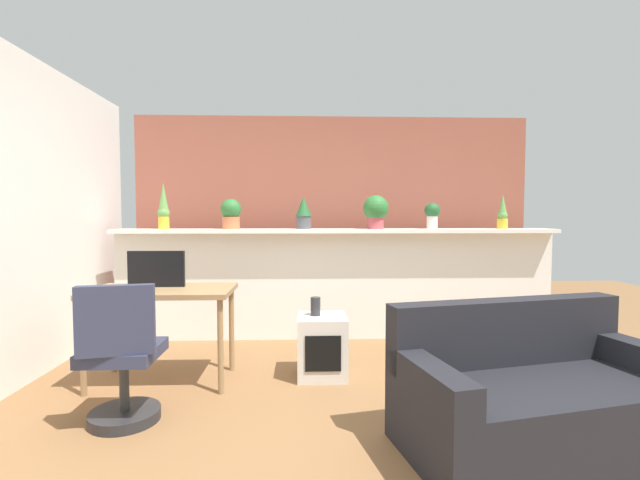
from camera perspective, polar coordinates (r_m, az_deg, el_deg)
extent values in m
plane|color=brown|center=(3.04, 5.17, -22.63)|extent=(12.00, 12.00, 0.00)
cube|color=white|center=(4.78, 2.14, -5.88)|extent=(4.66, 0.16, 1.14)
cube|color=white|center=(4.69, 2.19, 1.20)|extent=(4.66, 0.40, 0.04)
cube|color=#9E5442|center=(5.33, 1.68, 2.37)|extent=(4.66, 0.10, 2.50)
cylinder|color=gold|center=(4.88, -19.60, 2.11)|extent=(0.11, 0.11, 0.13)
sphere|color=#669E4C|center=(4.88, -19.62, 3.32)|extent=(0.12, 0.12, 0.12)
cone|color=#669E4C|center=(4.89, -19.65, 5.31)|extent=(0.10, 0.10, 0.29)
cylinder|color=#C66B42|center=(4.74, -11.46, 2.19)|extent=(0.18, 0.18, 0.13)
sphere|color=#2D7033|center=(4.74, -11.48, 3.95)|extent=(0.22, 0.22, 0.22)
cylinder|color=#4C4C51|center=(4.69, -2.14, 2.27)|extent=(0.16, 0.16, 0.14)
cone|color=#235B2D|center=(4.69, -2.15, 4.38)|extent=(0.17, 0.17, 0.21)
cylinder|color=#B7474C|center=(4.71, 7.23, 2.17)|extent=(0.17, 0.17, 0.12)
sphere|color=#2D7033|center=(4.71, 7.24, 4.15)|extent=(0.27, 0.27, 0.27)
cylinder|color=silver|center=(4.89, 14.33, 2.22)|extent=(0.12, 0.12, 0.14)
sphere|color=#235B2D|center=(4.89, 14.35, 3.73)|extent=(0.16, 0.16, 0.16)
cylinder|color=gold|center=(5.14, 22.56, 1.97)|extent=(0.11, 0.11, 0.11)
sphere|color=#669E4C|center=(5.14, 22.58, 2.94)|extent=(0.10, 0.10, 0.10)
cone|color=#669E4C|center=(5.14, 22.61, 4.34)|extent=(0.09, 0.09, 0.21)
cylinder|color=#99754C|center=(3.73, -28.41, -12.22)|extent=(0.04, 0.04, 0.71)
cylinder|color=#99754C|center=(3.42, -12.78, -13.32)|extent=(0.04, 0.04, 0.71)
cylinder|color=#99754C|center=(4.17, -25.32, -10.54)|extent=(0.04, 0.04, 0.71)
cylinder|color=#99754C|center=(3.90, -11.39, -11.27)|extent=(0.04, 0.04, 0.71)
cube|color=#99754C|center=(3.70, -19.81, -6.23)|extent=(1.10, 0.60, 0.04)
cube|color=black|center=(3.77, -20.45, -3.53)|extent=(0.45, 0.04, 0.29)
cylinder|color=#262628|center=(3.30, -23.97, -20.08)|extent=(0.44, 0.44, 0.07)
cylinder|color=#333333|center=(3.22, -24.05, -16.72)|extent=(0.06, 0.06, 0.34)
cube|color=#2D334C|center=(3.16, -24.14, -13.13)|extent=(0.44, 0.44, 0.08)
cube|color=#2D334C|center=(2.92, -24.98, -9.42)|extent=(0.45, 0.15, 0.42)
cube|color=silver|center=(3.72, 0.26, -13.58)|extent=(0.40, 0.40, 0.50)
cube|color=black|center=(3.54, 0.39, -14.46)|extent=(0.28, 0.04, 0.28)
cylinder|color=#2D2D33|center=(3.66, -0.59, -8.59)|extent=(0.08, 0.08, 0.15)
cube|color=black|center=(2.94, 26.65, -19.59)|extent=(1.69, 1.07, 0.40)
cube|color=black|center=(3.04, 23.06, -10.83)|extent=(1.56, 0.49, 0.40)
cube|color=black|center=(2.46, 13.86, -16.90)|extent=(0.32, 0.78, 0.16)
cube|color=black|center=(3.33, 36.10, -12.06)|extent=(0.32, 0.78, 0.16)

